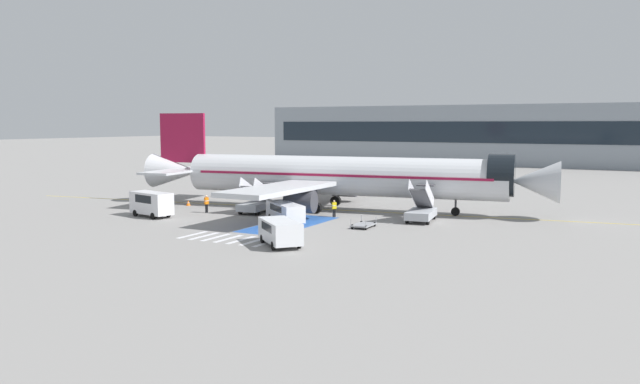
# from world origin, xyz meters

# --- Properties ---
(ground_plane) EXTENTS (600.00, 600.00, 0.00)m
(ground_plane) POSITION_xyz_m (0.00, 0.00, 0.00)
(ground_plane) COLOR gray
(apron_leadline_yellow) EXTENTS (76.72, 11.66, 0.01)m
(apron_leadline_yellow) POSITION_xyz_m (0.05, -0.67, 0.00)
(apron_leadline_yellow) COLOR gold
(apron_leadline_yellow) RESTS_ON ground_plane
(apron_stand_patch_blue) EXTENTS (4.37, 11.36, 0.01)m
(apron_stand_patch_blue) POSITION_xyz_m (0.05, -11.08, 0.00)
(apron_stand_patch_blue) COLOR #2856A8
(apron_stand_patch_blue) RESTS_ON ground_plane
(apron_walkway_bar_0) EXTENTS (0.44, 3.60, 0.01)m
(apron_walkway_bar_0) POSITION_xyz_m (-4.15, -19.36, 0.00)
(apron_walkway_bar_0) COLOR silver
(apron_walkway_bar_0) RESTS_ON ground_plane
(apron_walkway_bar_1) EXTENTS (0.44, 3.60, 0.01)m
(apron_walkway_bar_1) POSITION_xyz_m (-2.95, -19.36, 0.00)
(apron_walkway_bar_1) COLOR silver
(apron_walkway_bar_1) RESTS_ON ground_plane
(apron_walkway_bar_2) EXTENTS (0.44, 3.60, 0.01)m
(apron_walkway_bar_2) POSITION_xyz_m (-1.75, -19.36, 0.00)
(apron_walkway_bar_2) COLOR silver
(apron_walkway_bar_2) RESTS_ON ground_plane
(apron_walkway_bar_3) EXTENTS (0.44, 3.60, 0.01)m
(apron_walkway_bar_3) POSITION_xyz_m (-0.55, -19.36, 0.00)
(apron_walkway_bar_3) COLOR silver
(apron_walkway_bar_3) RESTS_ON ground_plane
(apron_walkway_bar_4) EXTENTS (0.44, 3.60, 0.01)m
(apron_walkway_bar_4) POSITION_xyz_m (0.65, -19.36, 0.00)
(apron_walkway_bar_4) COLOR silver
(apron_walkway_bar_4) RESTS_ON ground_plane
(apron_walkway_bar_5) EXTENTS (0.44, 3.60, 0.01)m
(apron_walkway_bar_5) POSITION_xyz_m (1.85, -19.36, 0.00)
(apron_walkway_bar_5) COLOR silver
(apron_walkway_bar_5) RESTS_ON ground_plane
(apron_walkway_bar_6) EXTENTS (0.44, 3.60, 0.01)m
(apron_walkway_bar_6) POSITION_xyz_m (3.05, -19.36, 0.00)
(apron_walkway_bar_6) COLOR silver
(apron_walkway_bar_6) RESTS_ON ground_plane
(airliner) EXTENTS (44.12, 31.68, 10.13)m
(airliner) POSITION_xyz_m (-0.51, -0.75, 3.56)
(airliner) COLOR silver
(airliner) RESTS_ON ground_plane
(boarding_stairs_forward) EXTENTS (2.89, 5.46, 4.05)m
(boarding_stairs_forward) POSITION_xyz_m (9.85, -3.82, 0.99)
(boarding_stairs_forward) COLOR #ADB2BA
(boarding_stairs_forward) RESTS_ON ground_plane
(boarding_stairs_aft) EXTENTS (2.89, 5.46, 3.74)m
(boarding_stairs_aft) POSITION_xyz_m (-6.74, -6.30, 0.96)
(boarding_stairs_aft) COLOR #ADB2BA
(boarding_stairs_aft) RESTS_ON ground_plane
(fuel_tanker) EXTENTS (9.99, 3.21, 3.25)m
(fuel_tanker) POSITION_xyz_m (-8.88, 19.49, 1.63)
(fuel_tanker) COLOR #38383D
(fuel_tanker) RESTS_ON ground_plane
(service_van_0) EXTENTS (4.96, 4.71, 1.88)m
(service_van_0) POSITION_xyz_m (4.51, -19.80, 1.14)
(service_van_0) COLOR silver
(service_van_0) RESTS_ON ground_plane
(service_van_1) EXTENTS (5.03, 2.82, 2.40)m
(service_van_1) POSITION_xyz_m (-14.03, -13.52, 1.42)
(service_van_1) COLOR silver
(service_van_1) RESTS_ON ground_plane
(service_van_2) EXTENTS (5.50, 4.88, 1.82)m
(service_van_2) POSITION_xyz_m (-0.72, -10.58, 1.11)
(service_van_2) COLOR silver
(service_van_2) RESTS_ON ground_plane
(baggage_cart) EXTENTS (1.62, 2.67, 0.87)m
(baggage_cart) POSITION_xyz_m (6.64, -9.57, 0.26)
(baggage_cart) COLOR gray
(baggage_cart) RESTS_ON ground_plane
(ground_crew_0) EXTENTS (0.46, 0.47, 1.64)m
(ground_crew_0) POSITION_xyz_m (1.56, -5.24, 0.94)
(ground_crew_0) COLOR black
(ground_crew_0) RESTS_ON ground_plane
(ground_crew_1) EXTENTS (0.33, 0.47, 1.80)m
(ground_crew_1) POSITION_xyz_m (-11.11, -8.80, 1.04)
(ground_crew_1) COLOR black
(ground_crew_1) RESTS_ON ground_plane
(ground_crew_2) EXTENTS (0.30, 0.46, 1.68)m
(ground_crew_2) POSITION_xyz_m (-2.18, -5.94, 0.97)
(ground_crew_2) COLOR black
(ground_crew_2) RESTS_ON ground_plane
(traffic_cone_0) EXTENTS (0.51, 0.51, 0.57)m
(traffic_cone_0) POSITION_xyz_m (-16.44, -5.32, 0.29)
(traffic_cone_0) COLOR orange
(traffic_cone_0) RESTS_ON ground_plane
(traffic_cone_1) EXTENTS (0.51, 0.51, 0.57)m
(traffic_cone_1) POSITION_xyz_m (-3.25, -5.34, 0.29)
(traffic_cone_1) COLOR orange
(traffic_cone_1) RESTS_ON ground_plane
(terminal_building) EXTENTS (131.31, 12.10, 13.02)m
(terminal_building) POSITION_xyz_m (9.54, 80.91, 6.51)
(terminal_building) COLOR #89939E
(terminal_building) RESTS_ON ground_plane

